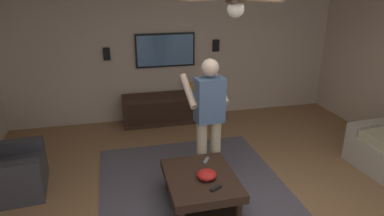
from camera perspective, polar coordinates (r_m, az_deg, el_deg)
name	(u,v)px	position (r m, az deg, el deg)	size (l,w,h in m)	color
wall_back_tv	(176,48)	(6.44, -2.67, 10.00)	(0.10, 6.40, 2.68)	#BCA893
area_rug	(197,195)	(4.38, 0.77, -14.41)	(2.95, 2.38, 0.01)	#514C56
armchair	(6,173)	(4.87, -28.85, -9.59)	(0.87, 0.88, 0.82)	#38383D
coffee_table	(201,184)	(4.06, 1.50, -12.64)	(1.00, 0.80, 0.40)	#332116
media_console	(169,109)	(6.37, -3.90, -0.09)	(0.45, 1.70, 0.55)	#332116
tv	(165,50)	(6.31, -4.51, 9.69)	(0.05, 1.10, 0.62)	black
person_standing	(209,113)	(4.36, 2.83, -0.79)	(0.58, 0.58, 1.64)	#C6B793
bowl	(207,175)	(3.93, 2.48, -11.17)	(0.22, 0.22, 0.10)	red
remote_white	(207,177)	(3.97, 2.50, -11.53)	(0.15, 0.04, 0.02)	white
remote_black	(216,188)	(3.78, 4.03, -13.33)	(0.15, 0.04, 0.02)	black
remote_grey	(206,161)	(4.29, 2.43, -8.84)	(0.15, 0.04, 0.02)	slate
vase_round	(193,88)	(6.30, 0.25, 3.42)	(0.22, 0.22, 0.22)	orange
wall_speaker_left	(216,45)	(6.54, 4.05, 10.47)	(0.06, 0.12, 0.22)	black
wall_speaker_right	(107,54)	(6.26, -14.18, 8.82)	(0.06, 0.12, 0.22)	black
ceiling_fan	(237,1)	(3.26, 7.55, 17.42)	(1.20, 1.16, 0.46)	#4C3828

